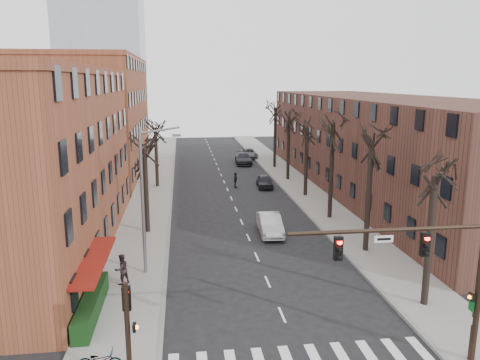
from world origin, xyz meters
name	(u,v)px	position (x,y,z in m)	size (l,w,h in m)	color
sidewalk_left	(154,185)	(-8.00, 35.00, 0.07)	(4.00, 90.00, 0.15)	gray
sidewalk_right	(293,181)	(8.00, 35.00, 0.07)	(4.00, 90.00, 0.15)	gray
building_left_near	(13,167)	(-16.00, 15.00, 6.00)	(12.00, 26.00, 12.00)	brown
building_left_far	(92,118)	(-16.00, 44.00, 7.00)	(12.00, 28.00, 14.00)	brown
building_right	(378,144)	(16.00, 30.00, 5.00)	(12.00, 50.00, 10.00)	#512E25
awning_left	(98,307)	(-9.40, 6.00, 0.00)	(1.20, 7.00, 0.15)	maroon
hedge	(91,305)	(-9.50, 5.00, 0.65)	(0.80, 6.00, 1.00)	#153913
tree_right_a	(424,306)	(7.60, 4.00, 0.00)	(5.20, 5.20, 10.00)	black
tree_right_b	(365,252)	(7.60, 12.00, 0.00)	(5.20, 5.20, 10.80)	black
tree_right_c	(329,219)	(7.60, 20.00, 0.00)	(5.20, 5.20, 11.60)	black
tree_right_d	(305,196)	(7.60, 28.00, 0.00)	(5.20, 5.20, 10.00)	black
tree_right_e	(288,180)	(7.60, 36.00, 0.00)	(5.20, 5.20, 10.80)	black
tree_right_f	(274,168)	(7.60, 44.00, 0.00)	(5.20, 5.20, 11.60)	black
tree_left_a	(148,233)	(-7.60, 18.00, 0.00)	(5.20, 5.20, 9.50)	black
tree_left_b	(158,187)	(-7.60, 34.00, 0.00)	(5.20, 5.20, 9.50)	black
signal_mast_arm	(446,266)	(5.45, -1.00, 4.40)	(8.14, 0.30, 7.20)	black
signal_pole_left	(128,327)	(-6.99, -0.95, 2.61)	(0.47, 0.44, 4.40)	black
streetlight	(145,195)	(-7.03, 10.00, 5.01)	(2.45, 0.22, 9.03)	slate
silver_sedan	(270,224)	(1.77, 16.64, 0.77)	(1.63, 4.68, 1.54)	#B9BBC1
parked_car_near	(265,181)	(4.18, 32.50, 0.68)	(1.62, 4.02, 1.37)	black
parked_car_mid	(243,159)	(3.80, 47.49, 0.79)	(2.21, 5.43, 1.58)	black
parked_car_far	(249,153)	(5.30, 52.71, 0.70)	(2.33, 5.05, 1.40)	#5B5E62
pedestrian_b	(122,269)	(-8.42, 8.45, 1.04)	(0.87, 0.68, 1.79)	black
pedestrian_crossing	(235,180)	(0.95, 32.66, 0.88)	(1.03, 0.43, 1.75)	black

